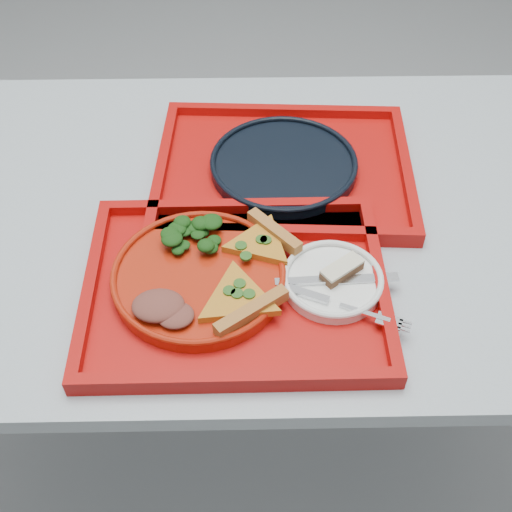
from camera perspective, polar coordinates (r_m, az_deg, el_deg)
name	(u,v)px	position (r m, az deg, el deg)	size (l,w,h in m)	color
ground	(240,419)	(1.70, -1.44, -14.28)	(10.00, 10.00, 0.00)	#979BA0
table	(233,237)	(1.15, -2.06, 1.72)	(1.60, 0.80, 0.75)	#98A3AA
tray_main	(236,289)	(0.97, -1.81, -2.93)	(0.45, 0.35, 0.01)	#AA0B08
tray_far	(283,172)	(1.16, 2.45, 7.48)	(0.45, 0.35, 0.01)	#AA0B08
dinner_plate	(199,278)	(0.97, -5.10, -1.94)	(0.26, 0.26, 0.02)	#A51E0B
side_plate	(332,282)	(0.97, 6.80, -2.31)	(0.15, 0.15, 0.01)	white
navy_plate	(284,166)	(1.15, 2.47, 8.01)	(0.26, 0.26, 0.02)	black
pizza_slice_a	(237,296)	(0.92, -1.66, -3.61)	(0.14, 0.12, 0.02)	gold
pizza_slice_b	(260,241)	(0.99, 0.37, 1.32)	(0.12, 0.11, 0.02)	gold
salad_heap	(190,234)	(0.99, -5.86, 1.94)	(0.08, 0.07, 0.04)	black
meat_portion	(158,306)	(0.91, -8.68, -4.38)	(0.08, 0.06, 0.02)	brown
dessert_bar	(342,270)	(0.96, 7.64, -1.23)	(0.07, 0.06, 0.02)	#502D1A
knife	(337,279)	(0.96, 7.22, -2.08)	(0.18, 0.02, 0.01)	silver
fork	(339,304)	(0.93, 7.35, -4.26)	(0.18, 0.02, 0.01)	silver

